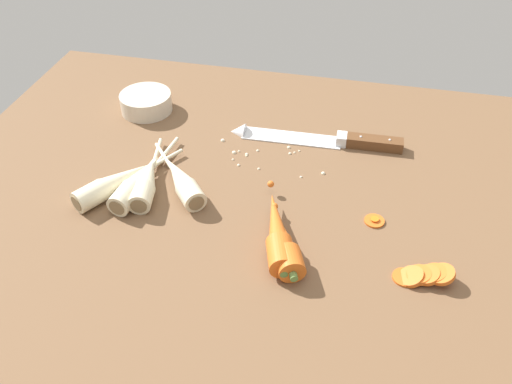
% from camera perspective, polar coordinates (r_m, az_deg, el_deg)
% --- Properties ---
extents(ground_plane, '(1.20, 0.90, 0.04)m').
position_cam_1_polar(ground_plane, '(0.99, 0.25, -0.82)').
color(ground_plane, brown).
extents(chefs_knife, '(0.35, 0.05, 0.04)m').
position_cam_1_polar(chefs_knife, '(1.11, 5.91, 5.63)').
color(chefs_knife, silver).
rests_on(chefs_knife, ground_plane).
extents(whole_carrot, '(0.09, 0.21, 0.04)m').
position_cam_1_polar(whole_carrot, '(0.87, 2.26, -4.24)').
color(whole_carrot, '#D6601E').
rests_on(whole_carrot, ground_plane).
extents(whole_carrot_second, '(0.09, 0.16, 0.04)m').
position_cam_1_polar(whole_carrot_second, '(0.85, 3.04, -5.51)').
color(whole_carrot_second, '#D6601E').
rests_on(whole_carrot_second, ground_plane).
extents(parsnip_front, '(0.06, 0.21, 0.04)m').
position_cam_1_polar(parsnip_front, '(0.99, -11.36, 1.14)').
color(parsnip_front, beige).
rests_on(parsnip_front, ground_plane).
extents(parsnip_mid_left, '(0.06, 0.23, 0.04)m').
position_cam_1_polar(parsnip_mid_left, '(0.99, -12.15, 1.08)').
color(parsnip_mid_left, beige).
rests_on(parsnip_mid_left, ground_plane).
extents(parsnip_mid_right, '(0.15, 0.18, 0.04)m').
position_cam_1_polar(parsnip_mid_right, '(0.98, -7.73, 1.15)').
color(parsnip_mid_right, beige).
rests_on(parsnip_mid_right, ground_plane).
extents(parsnip_back, '(0.14, 0.21, 0.04)m').
position_cam_1_polar(parsnip_back, '(1.00, -14.64, 0.86)').
color(parsnip_back, beige).
rests_on(parsnip_back, ground_plane).
extents(carrot_slice_stack, '(0.09, 0.05, 0.03)m').
position_cam_1_polar(carrot_slice_stack, '(0.86, 17.04, -8.29)').
color(carrot_slice_stack, '#D6601E').
rests_on(carrot_slice_stack, ground_plane).
extents(carrot_slice_stray_near, '(0.03, 0.03, 0.01)m').
position_cam_1_polar(carrot_slice_stray_near, '(0.94, 12.26, -2.88)').
color(carrot_slice_stray_near, '#D6601E').
rests_on(carrot_slice_stray_near, ground_plane).
extents(prep_bowl, '(0.11, 0.11, 0.04)m').
position_cam_1_polar(prep_bowl, '(1.22, -11.41, 9.21)').
color(prep_bowl, beige).
rests_on(prep_bowl, ground_plane).
extents(mince_crumbs, '(0.22, 0.09, 0.01)m').
position_cam_1_polar(mince_crumbs, '(1.07, 0.41, 4.03)').
color(mince_crumbs, beige).
rests_on(mince_crumbs, ground_plane).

